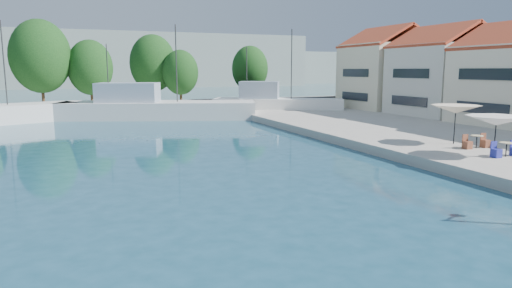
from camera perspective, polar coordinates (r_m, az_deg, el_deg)
name	(u,v)px	position (r m, az deg, el deg)	size (l,w,h in m)	color
quay_far	(98,108)	(61.55, -19.15, 4.23)	(90.00, 16.00, 0.60)	#A29B92
hill_west	(2,60)	(155.53, -29.20, 9.14)	(180.00, 40.00, 16.00)	gray
hill_east	(212,68)	(181.53, -5.53, 9.47)	(140.00, 40.00, 12.00)	gray
building_05	(443,69)	(50.21, 22.30, 8.71)	(8.40, 8.80, 9.70)	beige
building_06	(386,67)	(57.06, 15.99, 9.26)	(9.00, 8.80, 10.20)	beige
trawler_03	(153,109)	(49.86, -12.73, 4.34)	(21.10, 11.61, 10.20)	silver
trawler_04	(275,105)	(54.33, 2.39, 4.95)	(15.12, 10.63, 10.20)	white
tree_04	(40,56)	(63.06, -25.36, 9.87)	(7.24, 7.24, 10.72)	#3F2B19
tree_05	(90,68)	(63.14, -20.01, 8.97)	(5.66, 5.66, 8.39)	#3F2B19
tree_06	(153,63)	(66.57, -12.78, 9.82)	(6.39, 6.39, 9.46)	#3F2B19
tree_07	(180,72)	(64.13, -9.44, 8.82)	(4.92, 4.92, 7.28)	#3F2B19
tree_08	(250,69)	(70.57, -0.76, 9.40)	(5.54, 5.54, 8.20)	#3F2B19
umbrella_white	(496,121)	(26.85, 27.85, 2.60)	(3.09, 3.09, 2.17)	black
umbrella_cream	(456,109)	(30.57, 23.71, 4.01)	(2.99, 2.99, 2.41)	black
cafe_table_02	(506,151)	(27.43, 28.78, -0.81)	(1.82, 0.70, 0.76)	black
cafe_table_03	(476,143)	(29.59, 25.84, 0.07)	(1.82, 0.70, 0.76)	black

